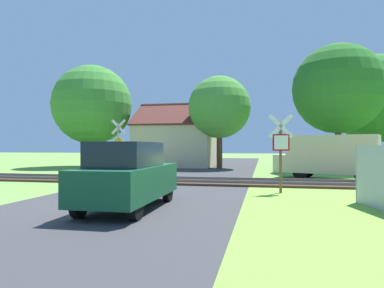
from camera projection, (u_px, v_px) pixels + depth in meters
name	position (u px, v px, depth m)	size (l,w,h in m)	color
ground_plane	(119.00, 206.00, 9.49)	(160.00, 160.00, 0.00)	#6B9942
road_asphalt	(143.00, 196.00, 11.45)	(6.71, 80.00, 0.01)	#38383A
rail_track	(177.00, 181.00, 15.95)	(60.00, 2.60, 0.22)	#422D1E
stop_sign_near	(281.00, 147.00, 12.24)	(0.87, 0.20, 2.84)	brown
crossing_sign_far	(118.00, 143.00, 19.71)	(0.88, 0.13, 3.25)	#9E9EA5
house	(177.00, 144.00, 29.58)	(6.62, 6.60, 5.44)	#C6B293
tree_center	(219.00, 107.00, 26.34)	(4.80, 4.80, 7.13)	#513823
tree_right	(338.00, 89.00, 22.96)	(6.01, 6.01, 8.57)	#513823
tree_far	(375.00, 99.00, 27.88)	(7.18, 7.18, 9.16)	#513823
tree_left	(92.00, 105.00, 28.70)	(6.59, 6.59, 8.49)	#513823
mail_truck	(329.00, 155.00, 17.33)	(5.24, 3.47, 2.24)	beige
parked_car	(128.00, 175.00, 9.09)	(1.68, 4.02, 1.78)	#144C2D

